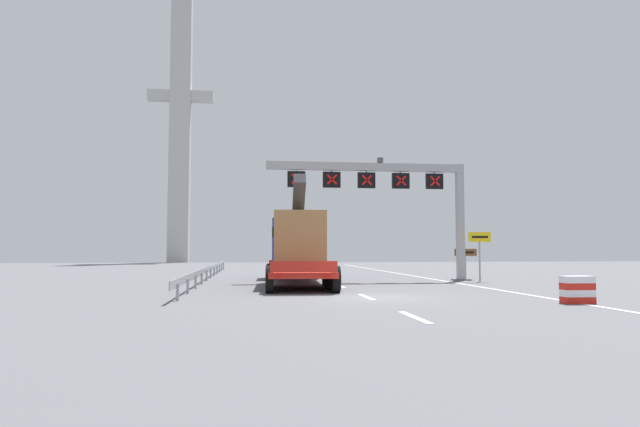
# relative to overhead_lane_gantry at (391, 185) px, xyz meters

# --- Properties ---
(ground) EXTENTS (112.00, 112.00, 0.00)m
(ground) POSITION_rel_overhead_lane_gantry_xyz_m (-3.33, -10.43, -5.45)
(ground) COLOR #5B5B60
(lane_markings) EXTENTS (0.20, 76.30, 0.01)m
(lane_markings) POSITION_rel_overhead_lane_gantry_xyz_m (-3.60, 20.42, -5.44)
(lane_markings) COLOR silver
(lane_markings) RESTS_ON ground
(edge_line_right) EXTENTS (0.20, 63.00, 0.01)m
(edge_line_right) POSITION_rel_overhead_lane_gantry_xyz_m (2.87, 1.57, -5.44)
(edge_line_right) COLOR silver
(edge_line_right) RESTS_ON ground
(overhead_lane_gantry) EXTENTS (11.68, 0.90, 7.01)m
(overhead_lane_gantry) POSITION_rel_overhead_lane_gantry_xyz_m (0.00, 0.00, 0.00)
(overhead_lane_gantry) COLOR #9EA0A5
(overhead_lane_gantry) RESTS_ON ground
(heavy_haul_truck_red) EXTENTS (3.48, 14.14, 5.30)m
(heavy_haul_truck_red) POSITION_rel_overhead_lane_gantry_xyz_m (-5.50, -0.76, -3.46)
(heavy_haul_truck_red) COLOR red
(heavy_haul_truck_red) RESTS_ON ground
(exit_sign_yellow) EXTENTS (1.28, 0.15, 2.73)m
(exit_sign_yellow) POSITION_rel_overhead_lane_gantry_xyz_m (4.62, -1.48, -3.41)
(exit_sign_yellow) COLOR #9EA0A5
(exit_sign_yellow) RESTS_ON ground
(tourist_info_sign_brown) EXTENTS (1.34, 0.15, 1.81)m
(tourist_info_sign_brown) POSITION_rel_overhead_lane_gantry_xyz_m (4.57, 0.45, -4.08)
(tourist_info_sign_brown) COLOR #9EA0A5
(tourist_info_sign_brown) RESTS_ON ground
(crash_barrier_striped) EXTENTS (1.01, 0.52, 0.90)m
(crash_barrier_striped) POSITION_rel_overhead_lane_gantry_xyz_m (2.81, -13.48, -5.00)
(crash_barrier_striped) COLOR red
(crash_barrier_striped) RESTS_ON ground
(guardrail_left) EXTENTS (0.13, 33.11, 0.76)m
(guardrail_left) POSITION_rel_overhead_lane_gantry_xyz_m (-10.44, 4.13, -4.89)
(guardrail_left) COLOR #999EA3
(guardrail_left) RESTS_ON ground
(bridge_pylon_distant) EXTENTS (9.00, 2.00, 37.34)m
(bridge_pylon_distant) POSITION_rel_overhead_lane_gantry_xyz_m (-17.98, 46.64, 13.61)
(bridge_pylon_distant) COLOR #B7B7B2
(bridge_pylon_distant) RESTS_ON ground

